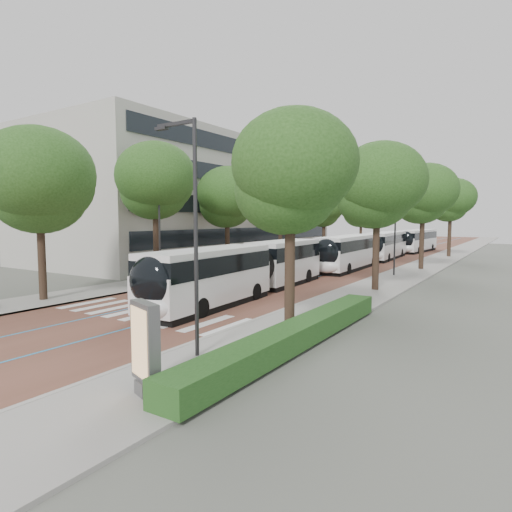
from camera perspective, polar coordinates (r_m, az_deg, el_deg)
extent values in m
plane|color=#51544C|center=(22.00, -16.30, -7.84)|extent=(160.00, 160.00, 0.00)
cube|color=brown|center=(56.59, 15.95, -0.06)|extent=(11.00, 140.00, 0.02)
cube|color=gray|center=(59.18, 8.99, 0.33)|extent=(4.00, 140.00, 0.12)
cube|color=gray|center=(54.90, 23.46, -0.38)|extent=(4.00, 140.00, 0.12)
cube|color=gray|center=(58.44, 10.69, 0.25)|extent=(0.20, 140.00, 0.14)
cube|color=gray|center=(55.23, 21.52, -0.28)|extent=(0.20, 140.00, 0.14)
cube|color=silver|center=(26.30, -21.54, -5.84)|extent=(0.55, 3.60, 0.01)
cube|color=silver|center=(25.31, -19.88, -6.20)|extent=(0.55, 3.60, 0.01)
cube|color=silver|center=(24.35, -18.09, -6.59)|extent=(0.55, 3.60, 0.01)
cube|color=silver|center=(23.41, -16.14, -7.00)|extent=(0.55, 3.60, 0.01)
cube|color=silver|center=(22.50, -14.03, -7.44)|extent=(0.55, 3.60, 0.01)
cube|color=silver|center=(21.62, -11.74, -7.90)|extent=(0.55, 3.60, 0.01)
cube|color=silver|center=(20.78, -9.25, -8.38)|extent=(0.55, 3.60, 0.01)
cube|color=silver|center=(19.99, -6.56, -8.89)|extent=(0.55, 3.60, 0.01)
cube|color=silver|center=(19.24, -3.64, -9.42)|extent=(0.55, 3.60, 0.01)
cube|color=#2480B8|center=(57.07, 14.42, 0.03)|extent=(0.12, 126.00, 0.01)
cube|color=#2480B8|center=(56.15, 17.51, -0.12)|extent=(0.12, 126.00, 0.01)
cube|color=#9B9890|center=(55.21, -7.70, 7.23)|extent=(18.00, 40.00, 14.00)
cube|color=black|center=(49.80, 0.31, 2.92)|extent=(0.12, 38.00, 1.60)
cube|color=black|center=(49.79, 0.31, 6.60)|extent=(0.12, 38.00, 1.60)
cube|color=black|center=(49.98, 0.31, 10.27)|extent=(0.12, 38.00, 1.60)
cube|color=black|center=(50.35, 0.31, 13.67)|extent=(0.12, 38.00, 1.60)
cube|color=#1A4016|center=(16.29, 5.49, -10.29)|extent=(1.20, 14.00, 0.80)
cylinder|color=#2A2A2C|center=(14.53, -8.02, 2.22)|extent=(0.14, 0.14, 8.00)
cube|color=#2A2A2C|center=(15.38, -10.57, 16.96)|extent=(1.70, 0.12, 0.12)
cube|color=#2A2A2C|center=(15.84, -12.48, 16.27)|extent=(0.50, 0.20, 0.10)
cylinder|color=#2A2A2C|center=(37.22, 18.07, 3.69)|extent=(0.14, 0.14, 8.00)
cube|color=#2A2A2C|center=(37.56, 17.03, 9.68)|extent=(1.70, 0.12, 0.12)
cube|color=#2A2A2C|center=(37.75, 15.99, 9.56)|extent=(0.50, 0.20, 0.10)
cylinder|color=#2A2A2C|center=(31.38, -12.75, 3.61)|extent=(0.14, 0.14, 8.00)
cylinder|color=black|center=(27.70, -26.65, -0.57)|extent=(0.44, 0.44, 4.76)
ellipsoid|color=#1E4416|center=(27.65, -27.00, 8.38)|extent=(6.30, 6.30, 5.35)
cylinder|color=black|center=(33.15, -13.16, 1.07)|extent=(0.44, 0.44, 5.23)
ellipsoid|color=#1E4416|center=(33.17, -13.32, 9.28)|extent=(5.92, 5.92, 5.03)
cylinder|color=black|center=(39.93, -3.83, 1.41)|extent=(0.44, 0.44, 4.64)
ellipsoid|color=#1E4416|center=(39.89, -3.87, 7.47)|extent=(5.80, 5.80, 4.93)
cylinder|color=black|center=(48.32, 3.26, 1.91)|extent=(0.44, 0.44, 4.42)
ellipsoid|color=#1E4416|center=(48.27, 3.29, 6.67)|extent=(5.18, 5.18, 4.40)
cylinder|color=black|center=(59.05, 9.02, 2.37)|extent=(0.44, 0.44, 4.34)
ellipsoid|color=#1E4416|center=(59.00, 9.07, 6.21)|extent=(5.40, 5.40, 4.59)
cylinder|color=black|center=(73.01, 13.78, 2.81)|extent=(0.44, 0.44, 4.41)
ellipsoid|color=#1E4416|center=(72.98, 13.85, 5.96)|extent=(6.42, 6.42, 5.46)
cylinder|color=black|center=(18.31, 4.51, -2.88)|extent=(0.44, 0.44, 4.61)
ellipsoid|color=#1E4416|center=(18.22, 4.61, 10.28)|extent=(5.23, 5.23, 4.45)
cylinder|color=black|center=(29.37, 15.69, 0.07)|extent=(0.44, 0.44, 4.77)
ellipsoid|color=#1E4416|center=(29.33, 15.89, 8.54)|extent=(5.78, 5.78, 4.91)
cylinder|color=black|center=(42.91, 21.22, 1.49)|extent=(0.44, 0.44, 4.88)
ellipsoid|color=#1E4416|center=(42.90, 21.40, 7.42)|extent=(5.71, 5.71, 4.86)
cylinder|color=black|center=(58.66, 24.38, 2.24)|extent=(0.44, 0.44, 4.89)
ellipsoid|color=#1E4416|center=(58.65, 24.53, 6.58)|extent=(5.46, 5.46, 4.64)
cylinder|color=black|center=(27.57, -0.06, -1.32)|extent=(2.35, 1.04, 2.30)
cube|color=silver|center=(23.34, -6.26, -3.78)|extent=(3.06, 9.49, 1.82)
cube|color=black|center=(23.20, -6.29, -0.99)|extent=(3.09, 9.31, 0.97)
cube|color=silver|center=(23.14, -6.30, 0.59)|extent=(3.00, 9.30, 0.31)
cube|color=black|center=(23.53, -6.24, -6.39)|extent=(2.99, 9.12, 0.35)
cube|color=silver|center=(31.44, 3.80, -1.49)|extent=(2.97, 7.88, 1.82)
cube|color=black|center=(31.33, 3.82, 0.58)|extent=(3.00, 7.73, 0.97)
cube|color=silver|center=(31.29, 3.82, 1.75)|extent=(2.91, 7.72, 0.31)
cube|color=black|center=(31.58, 3.79, -3.45)|extent=(2.90, 7.57, 0.35)
ellipsoid|color=black|center=(19.77, -13.95, -3.32)|extent=(2.41, 1.24, 2.28)
ellipsoid|color=silver|center=(19.93, -13.98, -6.58)|extent=(2.41, 1.14, 1.14)
cylinder|color=black|center=(22.41, -12.03, -6.20)|extent=(0.36, 1.02, 1.00)
cylinder|color=black|center=(21.01, -7.36, -6.88)|extent=(0.36, 1.02, 1.00)
cylinder|color=black|center=(33.51, 3.28, -2.40)|extent=(0.36, 1.02, 1.00)
cylinder|color=black|center=(32.60, 6.86, -2.64)|extent=(0.36, 1.02, 1.00)
cylinder|color=black|center=(26.60, -4.36, -4.34)|extent=(0.36, 1.02, 1.00)
cylinder|color=black|center=(25.43, -0.11, -4.76)|extent=(0.36, 1.02, 1.00)
cube|color=silver|center=(41.55, 12.31, -0.02)|extent=(2.88, 12.07, 1.82)
cube|color=black|center=(41.47, 12.34, 1.55)|extent=(2.91, 11.83, 0.97)
cube|color=silver|center=(41.44, 12.35, 2.44)|extent=(2.82, 11.83, 0.31)
cube|color=black|center=(41.66, 12.28, -1.50)|extent=(2.82, 11.59, 0.35)
ellipsoid|color=black|center=(36.01, 9.34, 0.46)|extent=(2.38, 1.17, 2.28)
ellipsoid|color=silver|center=(36.07, 9.29, -1.35)|extent=(2.38, 1.07, 1.14)
cylinder|color=black|center=(38.65, 8.98, -1.47)|extent=(0.33, 1.01, 1.00)
cylinder|color=black|center=(37.87, 12.16, -1.65)|extent=(0.33, 1.01, 1.00)
cylinder|color=black|center=(45.57, 12.48, -0.55)|extent=(0.33, 1.01, 1.00)
cylinder|color=black|center=(44.91, 15.21, -0.69)|extent=(0.33, 1.01, 1.00)
cube|color=silver|center=(53.52, 16.87, 0.98)|extent=(3.17, 12.12, 1.82)
cube|color=black|center=(53.45, 16.90, 2.20)|extent=(3.19, 11.88, 0.97)
cube|color=silver|center=(53.43, 16.92, 2.89)|extent=(3.10, 11.88, 0.31)
cube|color=black|center=(53.60, 16.84, -0.18)|extent=(3.09, 11.64, 0.35)
ellipsoid|color=black|center=(47.79, 15.34, 1.45)|extent=(2.41, 1.23, 2.28)
ellipsoid|color=silver|center=(47.82, 15.29, 0.09)|extent=(2.40, 1.13, 1.14)
cylinder|color=black|center=(50.36, 14.69, -0.08)|extent=(0.36, 1.02, 1.00)
cylinder|color=black|center=(49.83, 17.20, -0.19)|extent=(0.36, 1.02, 1.00)
cylinder|color=black|center=(57.52, 16.59, 0.49)|extent=(0.36, 1.02, 1.00)
cylinder|color=black|center=(57.05, 18.80, 0.40)|extent=(0.36, 1.02, 1.00)
cube|color=silver|center=(66.34, 20.69, 1.61)|extent=(3.16, 12.12, 1.82)
cube|color=black|center=(66.29, 20.72, 2.59)|extent=(3.19, 11.88, 0.97)
cube|color=silver|center=(66.27, 20.74, 3.15)|extent=(3.10, 11.88, 0.31)
cube|color=black|center=(66.41, 20.67, 0.67)|extent=(3.08, 11.64, 0.35)
ellipsoid|color=black|center=(60.69, 19.25, 2.07)|extent=(2.41, 1.23, 2.28)
ellipsoid|color=silver|center=(60.70, 19.21, 0.99)|extent=(2.40, 1.13, 1.14)
cylinder|color=black|center=(63.25, 18.82, 0.82)|extent=(0.35, 1.02, 1.00)
cylinder|color=black|center=(62.62, 20.80, 0.73)|extent=(0.35, 1.02, 1.00)
cylinder|color=black|center=(70.34, 20.61, 1.17)|extent=(0.35, 1.02, 1.00)
cylinder|color=black|center=(69.78, 22.40, 1.08)|extent=(0.35, 1.02, 1.00)
cube|color=#59595B|center=(12.33, -14.41, -16.61)|extent=(0.68, 0.62, 0.37)
cube|color=#59595B|center=(11.92, -14.54, -11.00)|extent=(1.24, 0.71, 2.13)
cube|color=tan|center=(11.86, -15.34, -11.11)|extent=(0.97, 0.36, 1.85)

